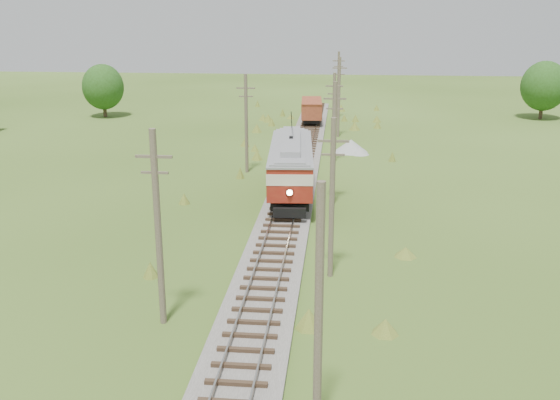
# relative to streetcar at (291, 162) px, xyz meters

# --- Properties ---
(railbed_main) EXTENTS (3.60, 96.00, 0.57)m
(railbed_main) POSITION_rel_streetcar_xyz_m (-0.00, 1.42, -2.61)
(railbed_main) COLOR #605B54
(railbed_main) RESTS_ON ground
(streetcar) EXTENTS (4.00, 13.54, 6.14)m
(streetcar) POSITION_rel_streetcar_xyz_m (0.00, 0.00, 0.00)
(streetcar) COLOR black
(streetcar) RESTS_ON ground
(gondola) EXTENTS (2.87, 7.71, 2.52)m
(gondola) POSITION_rel_streetcar_xyz_m (-0.00, 32.26, -0.88)
(gondola) COLOR black
(gondola) RESTS_ON ground
(gravel_pile) EXTENTS (3.54, 3.75, 1.29)m
(gravel_pile) POSITION_rel_streetcar_xyz_m (4.89, 16.50, -2.21)
(gravel_pile) COLOR gray
(gravel_pile) RESTS_ON ground
(utility_pole_r_1) EXTENTS (0.30, 0.30, 8.80)m
(utility_pole_r_1) POSITION_rel_streetcar_xyz_m (3.10, -27.58, 1.59)
(utility_pole_r_1) COLOR brown
(utility_pole_r_1) RESTS_ON ground
(utility_pole_r_2) EXTENTS (1.60, 0.30, 8.60)m
(utility_pole_r_2) POSITION_rel_streetcar_xyz_m (3.30, -14.58, 1.62)
(utility_pole_r_2) COLOR brown
(utility_pole_r_2) RESTS_ON ground
(utility_pole_r_3) EXTENTS (1.60, 0.30, 9.00)m
(utility_pole_r_3) POSITION_rel_streetcar_xyz_m (3.20, -1.58, 1.82)
(utility_pole_r_3) COLOR brown
(utility_pole_r_3) RESTS_ON ground
(utility_pole_r_4) EXTENTS (1.60, 0.30, 8.40)m
(utility_pole_r_4) POSITION_rel_streetcar_xyz_m (3.00, 11.42, 1.52)
(utility_pole_r_4) COLOR brown
(utility_pole_r_4) RESTS_ON ground
(utility_pole_r_5) EXTENTS (1.60, 0.30, 8.90)m
(utility_pole_r_5) POSITION_rel_streetcar_xyz_m (3.40, 24.42, 1.77)
(utility_pole_r_5) COLOR brown
(utility_pole_r_5) RESTS_ON ground
(utility_pole_r_6) EXTENTS (1.60, 0.30, 8.70)m
(utility_pole_r_6) POSITION_rel_streetcar_xyz_m (3.20, 37.42, 1.67)
(utility_pole_r_6) COLOR brown
(utility_pole_r_6) RESTS_ON ground
(utility_pole_l_a) EXTENTS (1.60, 0.30, 9.00)m
(utility_pole_l_a) POSITION_rel_streetcar_xyz_m (-4.20, -20.58, 1.82)
(utility_pole_l_a) COLOR brown
(utility_pole_l_a) RESTS_ON ground
(utility_pole_l_b) EXTENTS (1.60, 0.30, 8.60)m
(utility_pole_l_b) POSITION_rel_streetcar_xyz_m (-4.50, 7.42, 1.62)
(utility_pole_l_b) COLOR brown
(utility_pole_l_b) RESTS_ON ground
(tree_mid_a) EXTENTS (5.46, 5.46, 7.03)m
(tree_mid_a) POSITION_rel_streetcar_xyz_m (-28.00, 35.42, 1.21)
(tree_mid_a) COLOR #38281C
(tree_mid_a) RESTS_ON ground
(tree_mid_b) EXTENTS (5.88, 5.88, 7.57)m
(tree_mid_b) POSITION_rel_streetcar_xyz_m (30.00, 39.42, 1.52)
(tree_mid_b) COLOR #38281C
(tree_mid_b) RESTS_ON ground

